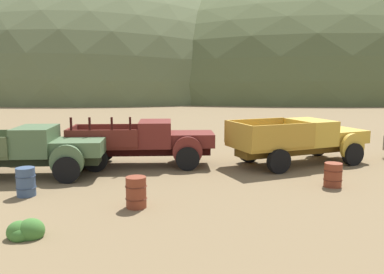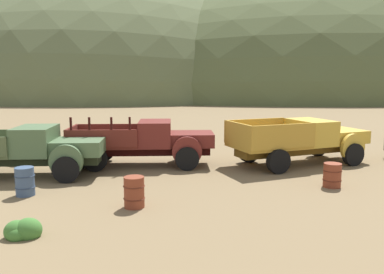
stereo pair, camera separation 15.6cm
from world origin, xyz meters
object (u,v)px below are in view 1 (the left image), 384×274
truck_faded_yellow (307,140)px  oil_drum_by_truck (333,175)px  oil_drum_spare (26,182)px  truck_weathered_green (33,150)px  oil_drum_foreground (136,192)px  truck_oxblood (153,142)px

truck_faded_yellow → oil_drum_by_truck: 3.86m
oil_drum_by_truck → oil_drum_spare: bearing=174.5°
truck_weathered_green → oil_drum_foreground: bearing=-44.0°
oil_drum_foreground → oil_drum_spare: oil_drum_spare is taller
truck_weathered_green → truck_oxblood: bearing=20.5°
oil_drum_spare → oil_drum_by_truck: size_ratio=1.11×
truck_weathered_green → oil_drum_by_truck: size_ratio=7.65×
truck_oxblood → oil_drum_by_truck: 7.33m
truck_faded_yellow → oil_drum_spare: truck_faded_yellow is taller
truck_oxblood → truck_faded_yellow: (6.61, -0.91, 0.02)m
truck_oxblood → truck_faded_yellow: truck_oxblood is taller
truck_weathered_green → oil_drum_by_truck: bearing=-11.3°
oil_drum_spare → oil_drum_by_truck: (10.09, -0.97, -0.05)m
truck_faded_yellow → oil_drum_spare: 11.37m
truck_weathered_green → truck_oxblood: same height
truck_oxblood → truck_faded_yellow: size_ratio=0.97×
truck_faded_yellow → oil_drum_spare: size_ratio=6.99×
truck_faded_yellow → oil_drum_spare: bearing=-177.1°
truck_faded_yellow → oil_drum_foreground: bearing=-160.2°
truck_faded_yellow → oil_drum_by_truck: bearing=-115.2°
oil_drum_foreground → oil_drum_by_truck: 6.81m
truck_weathered_green → truck_faded_yellow: 11.20m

